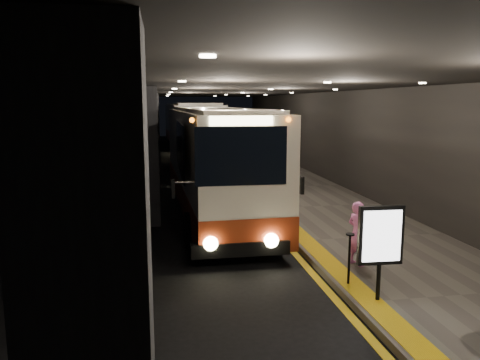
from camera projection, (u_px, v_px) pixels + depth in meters
ground at (206, 262)px, 11.54m from camera, size 90.00×90.00×0.00m
lane_line_white at (140, 217)px, 16.11m from camera, size 0.12×50.00×0.01m
kerb_stripe_yellow at (258, 212)px, 16.79m from camera, size 0.18×50.00×0.01m
sidewalk at (322, 208)px, 17.17m from camera, size 4.50×50.00×0.15m
tactile_strip at (272, 208)px, 16.85m from camera, size 0.50×50.00×0.01m
terminal_wall at (383, 127)px, 17.06m from camera, size 0.10×50.00×6.00m
support_columns at (146, 157)px, 14.83m from camera, size 0.80×24.80×4.40m
canopy at (263, 82)px, 16.06m from camera, size 9.00×50.00×0.40m
coach_main at (214, 166)px, 16.20m from camera, size 2.81×11.67×3.61m
coach_second at (193, 138)px, 27.73m from camera, size 2.53×11.97×3.76m
coach_third at (183, 126)px, 42.86m from camera, size 3.01×11.84×3.69m
passenger_boarding at (358, 233)px, 10.83m from camera, size 0.55×0.65×1.51m
info_sign at (381, 237)px, 8.77m from camera, size 0.88×0.15×1.85m
stanchion_post at (349, 259)px, 9.69m from camera, size 0.05×0.05×1.07m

